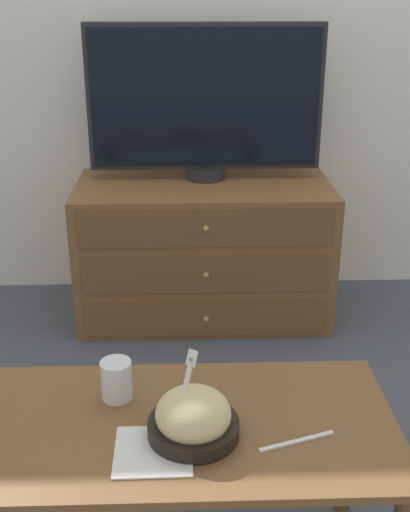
% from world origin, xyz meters
% --- Properties ---
extents(ground_plane, '(12.00, 12.00, 0.00)m').
position_xyz_m(ground_plane, '(0.00, 0.00, 0.00)').
color(ground_plane, '#474C56').
extents(wall_back, '(12.00, 0.05, 2.60)m').
position_xyz_m(wall_back, '(0.00, 0.03, 1.30)').
color(wall_back, white).
rests_on(wall_back, ground_plane).
extents(dresser, '(1.11, 0.57, 0.61)m').
position_xyz_m(dresser, '(-0.12, -0.31, 0.31)').
color(dresser, brown).
rests_on(dresser, ground_plane).
extents(tv, '(1.01, 0.17, 0.66)m').
position_xyz_m(tv, '(-0.11, -0.22, 0.95)').
color(tv, '#232328').
rests_on(tv, dresser).
extents(coffee_table, '(1.01, 0.49, 0.48)m').
position_xyz_m(coffee_table, '(-0.23, -1.78, 0.41)').
color(coffee_table, brown).
rests_on(coffee_table, ground_plane).
extents(takeout_bowl, '(0.20, 0.20, 0.19)m').
position_xyz_m(takeout_bowl, '(-0.19, -1.83, 0.52)').
color(takeout_bowl, black).
rests_on(takeout_bowl, coffee_table).
extents(drink_cup, '(0.08, 0.08, 0.10)m').
position_xyz_m(drink_cup, '(-0.37, -1.68, 0.52)').
color(drink_cup, beige).
rests_on(drink_cup, coffee_table).
extents(napkin, '(0.17, 0.17, 0.00)m').
position_xyz_m(napkin, '(-0.28, -1.88, 0.48)').
color(napkin, white).
rests_on(napkin, coffee_table).
extents(knife, '(0.17, 0.07, 0.01)m').
position_xyz_m(knife, '(0.03, -1.86, 0.48)').
color(knife, white).
rests_on(knife, coffee_table).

